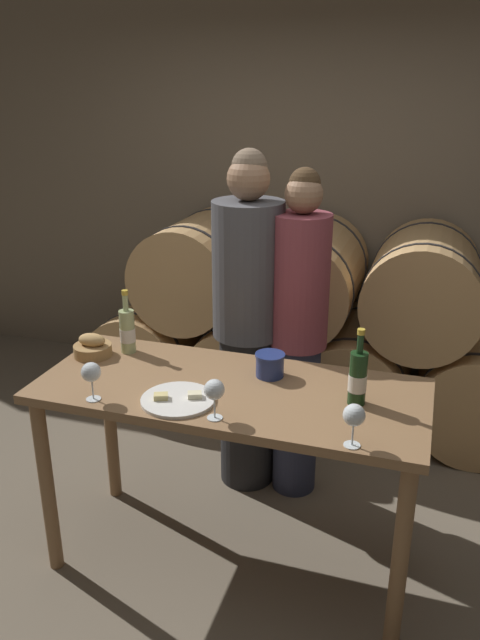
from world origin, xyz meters
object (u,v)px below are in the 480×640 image
Objects in this scene: tasting_table at (230,414)px; wine_bottle_white at (127,331)px; blue_crock at (270,364)px; cheese_plate at (178,399)px; person_left at (248,325)px; wine_glass_left at (214,390)px; wine_bottle_red at (358,378)px; bread_basket at (93,347)px; wine_glass_center at (354,416)px; person_right at (299,335)px; wine_glass_far_left at (91,373)px.

tasting_table is 5.35× the size of wine_bottle_white.
blue_crock is 0.45m from cheese_plate.
wine_glass_left is (0.15, -0.92, 0.10)m from person_left.
wine_bottle_red is 1.24m from bread_basket.
person_left is 1.18m from wine_glass_center.
bread_basket is (-0.84, -0.05, -0.02)m from blue_crock.
person_right reaches higher than wine_bottle_red.
wine_glass_left is at bearing 176.51° from wine_glass_center.
wine_bottle_red is at bearing -18.88° from blue_crock.
person_left is 0.65m from wine_bottle_white.
bread_basket is (-1.24, 0.09, -0.07)m from wine_bottle_red.
wine_glass_left is at bearing -97.28° from person_right.
wine_glass_left is (0.60, -0.47, 0.01)m from wine_bottle_white.
wine_glass_far_left is (-0.62, -0.43, 0.06)m from blue_crock.
person_left is 1.04× the size of person_right.
blue_crock is at bearing 34.58° from wine_glass_far_left.
person_left is at bearing 100.69° from tasting_table.
cheese_plate is (-0.29, -0.34, -0.05)m from blue_crock.
person_right is 5.81× the size of cheese_plate.
wine_bottle_red is at bearing 95.42° from wine_glass_center.
tasting_table is 0.27m from blue_crock.
wine_glass_center is at bearing -3.49° from wine_glass_left.
blue_crock is (0.71, -0.05, -0.05)m from wine_bottle_white.
person_right is 1.05m from wine_glass_center.
cheese_plate is 0.73m from wine_glass_center.
blue_crock is at bearing 133.13° from wine_glass_center.
wine_glass_left is (-0.12, -0.92, 0.12)m from person_right.
person_left is 5.72× the size of wine_bottle_red.
wine_glass_left is at bearing -150.07° from wine_bottle_red.
person_right reaches higher than wine_glass_far_left.
wine_bottle_red is 0.72m from cheese_plate.
wine_glass_left is (0.19, -0.08, 0.11)m from cheese_plate.
wine_glass_center is at bearing -17.76° from bread_basket.
wine_bottle_white is at bearing 100.34° from wine_glass_far_left.
blue_crock is 0.84m from bread_basket.
person_left is 11.21× the size of wine_glass_far_left.
wine_bottle_white reaches higher than tasting_table.
tasting_table is 5.47× the size of cheese_plate.
cheese_plate is at bearing -130.53° from tasting_table.
wine_bottle_red is (0.65, -0.64, 0.09)m from person_left.
tasting_table is at bearing -130.83° from blue_crock.
wine_glass_far_left is at bearing -79.66° from wine_bottle_white.
cheese_plate reaches higher than tasting_table.
wine_bottle_white reaches higher than cheese_plate.
person_right reaches higher than wine_bottle_white.
person_right is 10.73× the size of wine_glass_left.
person_left is at bearing 116.88° from blue_crock.
cheese_plate is 0.36m from wine_glass_far_left.
wine_glass_left is at bearing -103.72° from blue_crock.
blue_crock is 0.74× the size of bread_basket.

